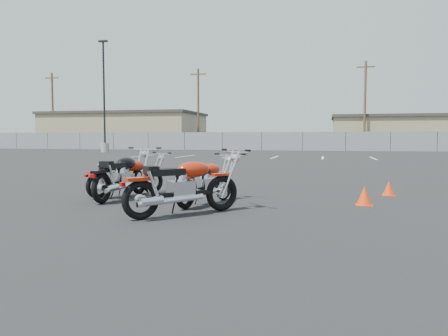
% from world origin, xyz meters
% --- Properties ---
extents(ground, '(120.00, 120.00, 0.00)m').
position_xyz_m(ground, '(0.00, 0.00, 0.00)').
color(ground, black).
rests_on(ground, ground).
extents(motorcycle_front_red, '(1.40, 1.75, 0.93)m').
position_xyz_m(motorcycle_front_red, '(-1.98, 0.73, 0.42)').
color(motorcycle_front_red, black).
rests_on(motorcycle_front_red, ground).
extents(motorcycle_second_black, '(0.82, 2.13, 1.04)m').
position_xyz_m(motorcycle_second_black, '(-1.90, 0.35, 0.47)').
color(motorcycle_second_black, black).
rests_on(motorcycle_second_black, ground).
extents(motorcycle_third_red, '(0.97, 1.89, 0.94)m').
position_xyz_m(motorcycle_third_red, '(-0.01, -0.00, 0.43)').
color(motorcycle_third_red, black).
rests_on(motorcycle_third_red, ground).
extents(motorcycle_rear_red, '(1.79, 1.85, 1.06)m').
position_xyz_m(motorcycle_rear_red, '(-0.06, -1.20, 0.48)').
color(motorcycle_rear_red, black).
rests_on(motorcycle_rear_red, ground).
extents(training_cone_near, '(0.27, 0.27, 0.32)m').
position_xyz_m(training_cone_near, '(3.52, 2.12, 0.16)').
color(training_cone_near, '#FF3B0D').
rests_on(training_cone_near, ground).
extents(training_cone_far, '(0.30, 0.30, 0.35)m').
position_xyz_m(training_cone_far, '(2.89, 0.57, 0.18)').
color(training_cone_far, '#FF3B0D').
rests_on(training_cone_far, ground).
extents(light_pole_west, '(0.80, 0.70, 9.50)m').
position_xyz_m(light_pole_west, '(-16.40, 26.49, 2.42)').
color(light_pole_west, '#999791').
rests_on(light_pole_west, ground).
extents(chainlink_fence, '(80.06, 0.06, 1.80)m').
position_xyz_m(chainlink_fence, '(-0.00, 35.00, 0.90)').
color(chainlink_fence, slate).
rests_on(chainlink_fence, ground).
extents(tan_building_west, '(18.40, 10.40, 4.30)m').
position_xyz_m(tan_building_west, '(-22.00, 42.00, 2.16)').
color(tan_building_west, tan).
rests_on(tan_building_west, ground).
extents(tan_building_east, '(14.40, 9.40, 3.70)m').
position_xyz_m(tan_building_east, '(10.00, 44.00, 1.86)').
color(tan_building_east, tan).
rests_on(tan_building_east, ground).
extents(utility_pole_a, '(1.80, 0.24, 9.00)m').
position_xyz_m(utility_pole_a, '(-30.00, 39.00, 4.69)').
color(utility_pole_a, '#4C3623').
rests_on(utility_pole_a, ground).
extents(utility_pole_b, '(1.80, 0.24, 9.00)m').
position_xyz_m(utility_pole_b, '(-12.00, 40.00, 4.69)').
color(utility_pole_b, '#4C3623').
rests_on(utility_pole_b, ground).
extents(utility_pole_c, '(1.80, 0.24, 9.00)m').
position_xyz_m(utility_pole_c, '(6.00, 39.00, 4.69)').
color(utility_pole_c, '#4C3623').
rests_on(utility_pole_c, ground).
extents(parking_line_stripes, '(15.12, 4.00, 0.01)m').
position_xyz_m(parking_line_stripes, '(-2.50, 20.00, 0.00)').
color(parking_line_stripes, silver).
rests_on(parking_line_stripes, ground).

